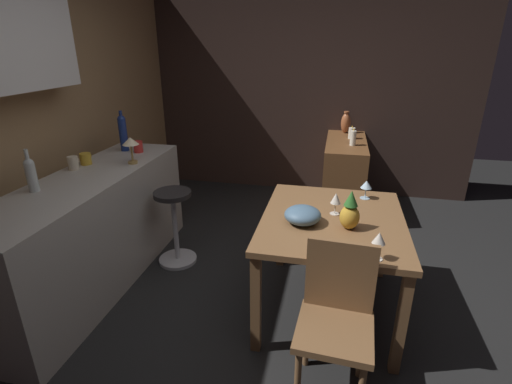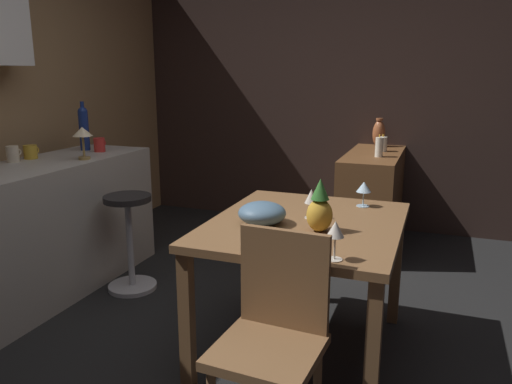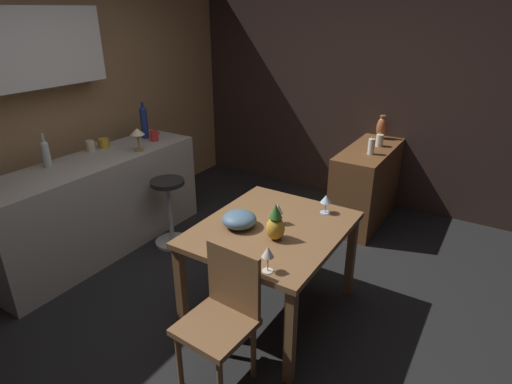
% 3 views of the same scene
% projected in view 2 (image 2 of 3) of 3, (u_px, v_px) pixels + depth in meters
% --- Properties ---
extents(ground_plane, '(9.00, 9.00, 0.00)m').
position_uv_depth(ground_plane, '(247.00, 348.00, 2.75)').
color(ground_plane, black).
extents(wall_side_right, '(0.10, 4.40, 2.60)m').
position_uv_depth(wall_side_right, '(313.00, 92.00, 4.87)').
color(wall_side_right, '#33231E').
rests_on(wall_side_right, ground_plane).
extents(dining_table, '(1.13, 0.95, 0.74)m').
position_uv_depth(dining_table, '(305.00, 238.00, 2.58)').
color(dining_table, brown).
rests_on(dining_table, ground_plane).
extents(kitchen_counter, '(2.10, 0.60, 0.90)m').
position_uv_depth(kitchen_counter, '(25.00, 237.00, 3.22)').
color(kitchen_counter, '#B2ADA3').
rests_on(kitchen_counter, ground_plane).
extents(sideboard_cabinet, '(1.10, 0.44, 0.82)m').
position_uv_depth(sideboard_cabinet, '(371.00, 200.00, 4.30)').
color(sideboard_cabinet, brown).
rests_on(sideboard_cabinet, ground_plane).
extents(chair_near_window, '(0.42, 0.42, 0.87)m').
position_uv_depth(chair_near_window, '(273.00, 333.00, 1.98)').
color(chair_near_window, brown).
rests_on(chair_near_window, ground_plane).
extents(bar_stool, '(0.34, 0.34, 0.68)m').
position_uv_depth(bar_stool, '(130.00, 240.00, 3.43)').
color(bar_stool, '#262323').
rests_on(bar_stool, ground_plane).
extents(wine_glass_left, '(0.07, 0.07, 0.16)m').
position_uv_depth(wine_glass_left, '(335.00, 231.00, 2.00)').
color(wine_glass_left, silver).
rests_on(wine_glass_left, dining_table).
extents(wine_glass_right, '(0.08, 0.08, 0.14)m').
position_uv_depth(wine_glass_right, '(364.00, 188.00, 2.82)').
color(wine_glass_right, silver).
rests_on(wine_glass_right, dining_table).
extents(wine_glass_center, '(0.07, 0.07, 0.16)m').
position_uv_depth(wine_glass_center, '(311.00, 197.00, 2.59)').
color(wine_glass_center, silver).
rests_on(wine_glass_center, dining_table).
extents(pineapple_centerpiece, '(0.13, 0.13, 0.26)m').
position_uv_depth(pineapple_centerpiece, '(320.00, 209.00, 2.37)').
color(pineapple_centerpiece, gold).
rests_on(pineapple_centerpiece, dining_table).
extents(fruit_bowl, '(0.24, 0.24, 0.11)m').
position_uv_depth(fruit_bowl, '(262.00, 213.00, 2.50)').
color(fruit_bowl, slate).
rests_on(fruit_bowl, dining_table).
extents(wine_bottle_cobalt, '(0.07, 0.07, 0.37)m').
position_uv_depth(wine_bottle_cobalt, '(84.00, 127.00, 3.81)').
color(wine_bottle_cobalt, navy).
rests_on(wine_bottle_cobalt, kitchen_counter).
extents(cup_cream, '(0.11, 0.08, 0.11)m').
position_uv_depth(cup_cream, '(13.00, 154.00, 3.32)').
color(cup_cream, beige).
rests_on(cup_cream, kitchen_counter).
extents(cup_red, '(0.12, 0.08, 0.11)m').
position_uv_depth(cup_red, '(100.00, 145.00, 3.76)').
color(cup_red, red).
rests_on(cup_red, kitchen_counter).
extents(cup_mustard, '(0.12, 0.09, 0.09)m').
position_uv_depth(cup_mustard, '(31.00, 152.00, 3.45)').
color(cup_mustard, gold).
rests_on(cup_mustard, kitchen_counter).
extents(counter_lamp, '(0.13, 0.13, 0.22)m').
position_uv_depth(counter_lamp, '(83.00, 135.00, 3.40)').
color(counter_lamp, '#A58447').
rests_on(counter_lamp, kitchen_counter).
extents(pillar_candle_tall, '(0.06, 0.06, 0.18)m').
position_uv_depth(pillar_candle_tall, '(379.00, 147.00, 4.01)').
color(pillar_candle_tall, white).
rests_on(pillar_candle_tall, sideboard_cabinet).
extents(pillar_candle_short, '(0.07, 0.07, 0.15)m').
position_uv_depth(pillar_candle_short, '(383.00, 144.00, 4.29)').
color(pillar_candle_short, white).
rests_on(pillar_candle_short, sideboard_cabinet).
extents(vase_copper, '(0.11, 0.11, 0.26)m').
position_uv_depth(vase_copper, '(379.00, 133.00, 4.57)').
color(vase_copper, '#B26038').
rests_on(vase_copper, sideboard_cabinet).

